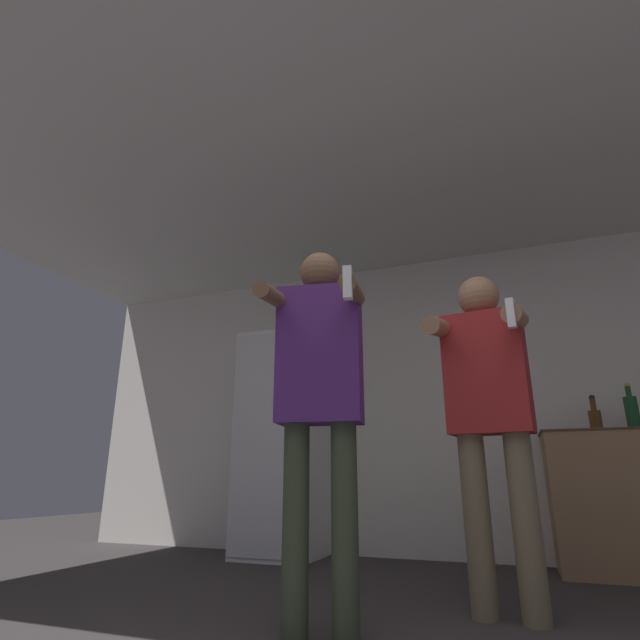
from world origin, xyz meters
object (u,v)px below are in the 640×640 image
at_px(bottle_short_whiskey, 632,411).
at_px(person_woman_foreground, 320,386).
at_px(refrigerator, 283,441).
at_px(bottle_green_wine, 595,418).
at_px(person_man_side, 489,402).

distance_m(bottle_short_whiskey, person_woman_foreground, 2.52).
relative_size(bottle_short_whiskey, person_woman_foreground, 0.20).
bearing_deg(refrigerator, bottle_green_wine, 1.03).
bearing_deg(refrigerator, bottle_short_whiskey, 0.94).
relative_size(bottle_green_wine, person_man_side, 0.15).
height_order(bottle_short_whiskey, person_man_side, person_man_side).
height_order(refrigerator, bottle_green_wine, refrigerator).
relative_size(bottle_green_wine, bottle_short_whiskey, 0.78).
bearing_deg(person_man_side, refrigerator, 142.65).
distance_m(refrigerator, person_man_side, 2.24).
xyz_separation_m(bottle_short_whiskey, person_woman_foreground, (-1.61, -1.94, -0.04)).
relative_size(person_woman_foreground, person_man_side, 1.01).
relative_size(refrigerator, person_woman_foreground, 1.09).
distance_m(bottle_short_whiskey, person_man_side, 1.67).
xyz_separation_m(bottle_green_wine, bottle_short_whiskey, (0.24, 0.00, 0.04)).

